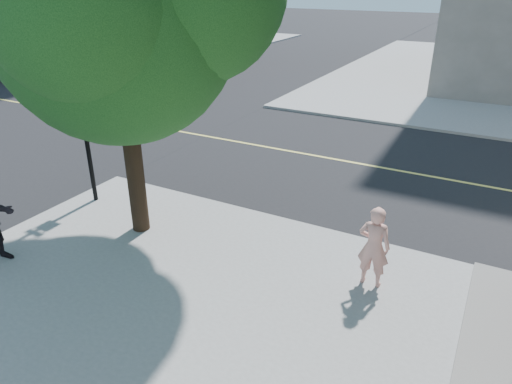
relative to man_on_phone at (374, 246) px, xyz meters
The scene contains 7 objects.
ground 6.98m from the man_on_phone, 166.89° to the left, with size 140.00×140.00×0.00m, color black.
road_ew 9.12m from the man_on_phone, 138.00° to the left, with size 140.00×9.00×0.01m, color black.
road_ns 12.38m from the man_on_phone, behind, with size 9.00×140.00×0.01m, color black.
sidewalk_nw 37.65m from the man_on_phone, 142.20° to the left, with size 26.00×25.00×0.12m, color gray.
man_on_phone is the anchor object (origin of this frame).
signal_pole 9.27m from the man_on_phone, behind, with size 3.35×0.38×3.78m.
car_a 21.90m from the man_on_phone, 154.36° to the left, with size 2.79×6.05×1.68m, color white.
Camera 1 is at (8.29, -8.89, 5.34)m, focal length 32.85 mm.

